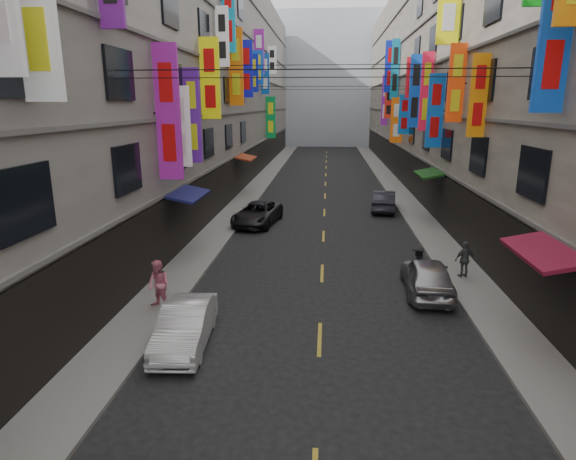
% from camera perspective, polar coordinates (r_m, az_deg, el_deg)
% --- Properties ---
extents(sidewalk_left, '(2.00, 90.00, 0.12)m').
position_cam_1_polar(sidewalk_left, '(38.67, -4.54, 4.25)').
color(sidewalk_left, slate).
rests_on(sidewalk_left, ground).
extents(sidewalk_right, '(2.00, 90.00, 0.12)m').
position_cam_1_polar(sidewalk_right, '(38.63, 13.36, 3.89)').
color(sidewalk_right, slate).
rests_on(sidewalk_right, ground).
extents(building_row_left, '(10.14, 90.00, 19.00)m').
position_cam_1_polar(building_row_left, '(39.53, -13.87, 17.84)').
color(building_row_left, gray).
rests_on(building_row_left, ground).
extents(building_row_right, '(10.14, 90.00, 19.00)m').
position_cam_1_polar(building_row_right, '(39.45, 23.24, 17.12)').
color(building_row_right, '#B0A594').
rests_on(building_row_right, ground).
extents(haze_block, '(18.00, 8.00, 22.00)m').
position_cam_1_polar(haze_block, '(87.63, 4.79, 17.22)').
color(haze_block, '#ADB4C0').
rests_on(haze_block, ground).
extents(shop_signage, '(14.00, 55.00, 11.75)m').
position_cam_1_polar(shop_signage, '(30.94, 4.67, 18.39)').
color(shop_signage, blue).
rests_on(shop_signage, ground).
extents(street_awnings, '(13.99, 35.20, 0.41)m').
position_cam_1_polar(street_awnings, '(21.96, 0.97, 4.12)').
color(street_awnings, '#175416').
rests_on(street_awnings, ground).
extents(overhead_cables, '(14.00, 38.04, 1.24)m').
position_cam_1_polar(overhead_cables, '(25.61, 4.61, 18.61)').
color(overhead_cables, black).
rests_on(overhead_cables, ground).
extents(lane_markings, '(0.12, 80.20, 0.01)m').
position_cam_1_polar(lane_markings, '(35.25, 4.37, 3.15)').
color(lane_markings, gold).
rests_on(lane_markings, ground).
extents(scooter_far_right, '(0.74, 1.76, 1.14)m').
position_cam_1_polar(scooter_far_right, '(21.69, 15.22, -3.51)').
color(scooter_far_right, black).
rests_on(scooter_far_right, ground).
extents(car_left_mid, '(1.62, 3.97, 1.28)m').
position_cam_1_polar(car_left_mid, '(14.91, -12.10, -11.00)').
color(car_left_mid, silver).
rests_on(car_left_mid, ground).
extents(car_left_far, '(2.89, 5.05, 1.33)m').
position_cam_1_polar(car_left_far, '(28.94, -3.65, 1.95)').
color(car_left_far, black).
rests_on(car_left_far, ground).
extents(car_right_mid, '(1.84, 4.22, 1.41)m').
position_cam_1_polar(car_right_mid, '(19.08, 16.17, -5.25)').
color(car_right_mid, '#A3A2A7').
rests_on(car_right_mid, ground).
extents(car_right_far, '(2.01, 4.39, 1.39)m').
position_cam_1_polar(car_right_far, '(33.22, 11.29, 3.41)').
color(car_right_far, '#2A2A32').
rests_on(car_right_far, ground).
extents(pedestrian_lfar, '(1.01, 0.90, 1.72)m').
position_cam_1_polar(pedestrian_lfar, '(17.31, -15.08, -6.27)').
color(pedestrian_lfar, pink).
rests_on(pedestrian_lfar, sidewalk_left).
extents(pedestrian_rfar, '(1.01, 0.77, 1.52)m').
position_cam_1_polar(pedestrian_rfar, '(20.97, 20.23, -3.28)').
color(pedestrian_rfar, '#4F4F51').
rests_on(pedestrian_rfar, sidewalk_right).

